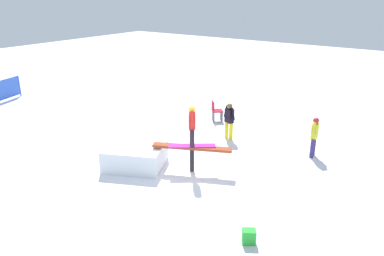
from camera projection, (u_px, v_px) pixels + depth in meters
The scene contains 8 objects.
ground_plane at pixel (192, 171), 11.80m from camera, with size 60.00×60.00×0.00m, color white.
rail_feature at pixel (192, 150), 11.55m from camera, with size 2.36×1.28×0.84m.
snow_kicker_ramp at pixel (135, 156), 12.00m from camera, with size 1.80×1.50×0.70m, color white.
main_rider_on_rail at pixel (192, 127), 11.28m from camera, with size 1.33×1.08×1.31m.
bystander_black at pixel (229, 119), 14.03m from camera, with size 0.60×0.30×1.41m.
bystander_yellow at pixel (314, 135), 12.55m from camera, with size 0.23×0.57×1.40m.
folding_chair at pixel (216, 112), 16.11m from camera, with size 0.62×0.62×0.88m.
backpack_on_snow at pixel (249, 237), 8.39m from camera, with size 0.30×0.22×0.34m, color green.
Camera 1 is at (6.10, -8.65, 5.38)m, focal length 35.00 mm.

